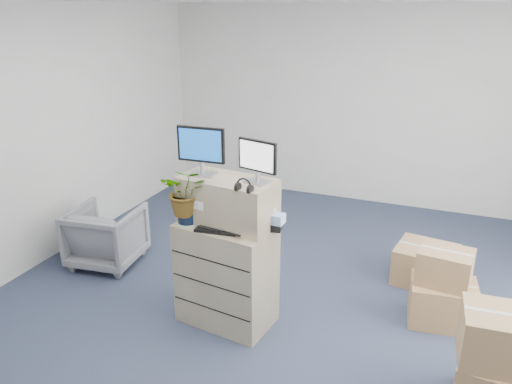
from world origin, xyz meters
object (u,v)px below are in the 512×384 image
(monitor_left, at_px, (201,148))
(water_bottle, at_px, (240,214))
(filing_cabinet_lower, at_px, (226,274))
(potted_plant, at_px, (187,198))
(keyboard, at_px, (223,229))
(monitor_right, at_px, (257,159))
(office_chair, at_px, (106,233))

(monitor_left, xyz_separation_m, water_bottle, (0.37, -0.02, -0.54))
(filing_cabinet_lower, distance_m, monitor_left, 1.16)
(potted_plant, bearing_deg, keyboard, -2.85)
(filing_cabinet_lower, height_order, monitor_right, monitor_right)
(keyboard, relative_size, office_chair, 0.62)
(filing_cabinet_lower, xyz_separation_m, office_chair, (-1.72, 0.51, -0.11))
(filing_cabinet_lower, height_order, keyboard, keyboard)
(potted_plant, bearing_deg, office_chair, 156.83)
(water_bottle, bearing_deg, office_chair, 165.64)
(monitor_right, bearing_deg, keyboard, -134.26)
(water_bottle, bearing_deg, potted_plant, -164.03)
(monitor_right, bearing_deg, filing_cabinet_lower, -157.07)
(potted_plant, xyz_separation_m, office_chair, (-1.41, 0.60, -0.84))
(office_chair, bearing_deg, monitor_right, 159.92)
(filing_cabinet_lower, bearing_deg, potted_plant, -155.81)
(potted_plant, bearing_deg, monitor_right, 12.33)
(filing_cabinet_lower, distance_m, potted_plant, 0.80)
(water_bottle, height_order, potted_plant, potted_plant)
(water_bottle, bearing_deg, keyboard, -123.83)
(keyboard, height_order, office_chair, keyboard)
(monitor_left, bearing_deg, filing_cabinet_lower, -15.22)
(potted_plant, bearing_deg, water_bottle, 15.97)
(monitor_left, distance_m, water_bottle, 0.66)
(filing_cabinet_lower, distance_m, water_bottle, 0.60)
(monitor_left, bearing_deg, potted_plant, -120.87)
(monitor_right, bearing_deg, water_bottle, -163.43)
(water_bottle, xyz_separation_m, potted_plant, (-0.45, -0.13, 0.14))
(monitor_left, height_order, potted_plant, monitor_left)
(keyboard, bearing_deg, monitor_left, 141.62)
(water_bottle, height_order, office_chair, water_bottle)
(monitor_left, xyz_separation_m, monitor_right, (0.52, -0.02, -0.03))
(keyboard, bearing_deg, water_bottle, 49.14)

